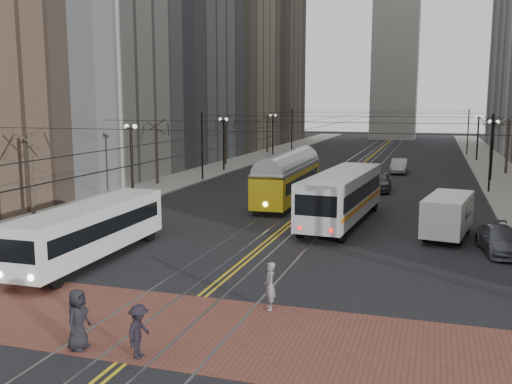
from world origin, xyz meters
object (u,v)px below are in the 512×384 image
Objects in this scene: streetcar at (288,182)px; sedan_parked at (501,240)px; pedestrian_a at (78,319)px; sedan_silver at (399,166)px; pedestrian_b at (270,286)px; rear_bus at (342,198)px; pedestrian_d at (139,331)px; transit_bus at (91,233)px; cargo_van at (448,217)px; sedan_grey at (379,181)px.

sedan_parked is at bearing -39.86° from streetcar.
streetcar is 6.73× the size of pedestrian_a.
sedan_silver is 49.01m from pedestrian_a.
pedestrian_b is (-8.88, -11.12, 0.24)m from sedan_parked.
pedestrian_b reaches higher than sedan_parked.
streetcar is at bearing 132.84° from sedan_parked.
rear_bus is 2.73× the size of sedan_parked.
pedestrian_d is (-2.73, -20.91, -0.77)m from rear_bus.
rear_bus reaches higher than transit_bus.
cargo_van is at bearing -14.97° from rear_bus.
sedan_parked is at bearing -37.00° from pedestrian_d.
pedestrian_a is at bearing -97.34° from sedan_silver.
streetcar is 27.46m from pedestrian_a.
pedestrian_d is (-2.58, -5.00, -0.07)m from pedestrian_b.
sedan_grey is 1.10× the size of sedan_parked.
streetcar is 7.79× the size of pedestrian_d.
streetcar is 27.56m from pedestrian_d.
sedan_grey is 13.51m from sedan_silver.
transit_bus is 28.49m from sedan_grey.
cargo_van is 15.14m from pedestrian_b.
sedan_grey is at bearing 155.14° from pedestrian_b.
pedestrian_d is (-8.96, -18.73, -0.37)m from cargo_van.
rear_bus is 21.10m from pedestrian_d.
streetcar reaches higher than transit_bus.
pedestrian_b is at bearing -94.32° from sedan_grey.
sedan_silver is at bearing 72.01° from transit_bus.
pedestrian_b is 5.63m from pedestrian_d.
sedan_parked is (2.51, -2.61, -0.54)m from cargo_van.
sedan_parked is (8.74, -4.79, -0.95)m from rear_bus.
pedestrian_b reaches higher than pedestrian_d.
sedan_silver is 1.05× the size of sedan_parked.
cargo_van reaches higher than sedan_grey.
cargo_van reaches higher than pedestrian_b.
pedestrian_a is at bearing -60.03° from transit_bus.
pedestrian_b is at bearing -104.98° from cargo_van.
sedan_silver is 33.16m from sedan_parked.
transit_bus is at bearing -106.33° from sedan_silver.
pedestrian_a is (-6.67, -48.55, 0.18)m from sedan_silver.
rear_bus is 2.27× the size of cargo_van.
transit_bus is at bearing 38.45° from pedestrian_d.
pedestrian_d is (2.41, -27.45, -0.67)m from streetcar.
transit_bus reaches higher than sedan_parked.
pedestrian_a reaches higher than sedan_parked.
pedestrian_a is (0.33, -27.45, -0.54)m from streetcar.
streetcar is 17.93m from sedan_parked.
pedestrian_a is 1.07× the size of pedestrian_b.
streetcar reaches higher than pedestrian_b.
sedan_silver is at bearing 154.57° from pedestrian_b.
pedestrian_b is at bearing -22.12° from transit_bus.
transit_bus is 41.50m from sedan_silver.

